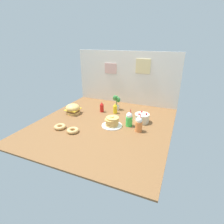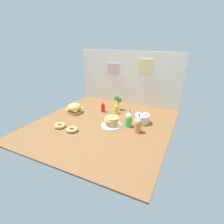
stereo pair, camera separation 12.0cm
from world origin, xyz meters
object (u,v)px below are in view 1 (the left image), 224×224
object	(u,v)px
burger	(73,109)
mustard_bottle	(115,109)
orange_float_cup	(139,124)
donut_chocolate	(73,130)
ketchup_bottle	(102,107)
donut_pink_glaze	(60,127)
pancake_stack	(112,122)
cream_soda_cup	(129,119)
potted_plant	(117,102)
layer_cake	(142,118)

from	to	relation	value
burger	mustard_bottle	bearing A→B (deg)	23.76
orange_float_cup	donut_chocolate	world-z (taller)	orange_float_cup
orange_float_cup	burger	bearing A→B (deg)	171.51
ketchup_bottle	donut_pink_glaze	bearing A→B (deg)	-109.26
ketchup_bottle	donut_chocolate	size ratio (longest dim) A/B	1.08
pancake_stack	donut_chocolate	bearing A→B (deg)	-138.20
mustard_bottle	orange_float_cup	bearing A→B (deg)	-41.22
orange_float_cup	donut_pink_glaze	world-z (taller)	orange_float_cup
ketchup_bottle	cream_soda_cup	bearing A→B (deg)	-29.02
burger	potted_plant	world-z (taller)	potted_plant
layer_cake	pancake_stack	bearing A→B (deg)	-141.06
burger	mustard_bottle	distance (m)	0.69
pancake_stack	donut_pink_glaze	world-z (taller)	pancake_stack
donut_chocolate	potted_plant	world-z (taller)	potted_plant
potted_plant	burger	bearing A→B (deg)	-142.97
donut_pink_glaze	potted_plant	size ratio (longest dim) A/B	0.61
ketchup_bottle	mustard_bottle	distance (m)	0.23
burger	potted_plant	distance (m)	0.74
donut_chocolate	cream_soda_cup	bearing A→B (deg)	36.41
orange_float_cup	donut_pink_glaze	distance (m)	1.07
cream_soda_cup	orange_float_cup	bearing A→B (deg)	-31.01
pancake_stack	donut_chocolate	size ratio (longest dim) A/B	1.83
burger	layer_cake	xyz separation A→B (m)	(1.12, 0.12, -0.01)
mustard_bottle	cream_soda_cup	world-z (taller)	cream_soda_cup
donut_chocolate	potted_plant	distance (m)	1.01
ketchup_bottle	cream_soda_cup	xyz separation A→B (m)	(0.58, -0.32, 0.02)
cream_soda_cup	donut_chocolate	xyz separation A→B (m)	(-0.63, -0.46, -0.07)
potted_plant	layer_cake	bearing A→B (deg)	-31.80
donut_chocolate	orange_float_cup	bearing A→B (deg)	24.63
cream_soda_cup	pancake_stack	bearing A→B (deg)	-155.91
ketchup_bottle	donut_pink_glaze	xyz separation A→B (m)	(-0.27, -0.76, -0.05)
cream_soda_cup	donut_pink_glaze	distance (m)	0.96
ketchup_bottle	mustard_bottle	size ratio (longest dim) A/B	1.00
orange_float_cup	potted_plant	size ratio (longest dim) A/B	0.98
layer_cake	donut_chocolate	xyz separation A→B (m)	(-0.76, -0.65, -0.04)
orange_float_cup	donut_chocolate	size ratio (longest dim) A/B	1.61
pancake_stack	orange_float_cup	world-z (taller)	orange_float_cup
cream_soda_cup	donut_pink_glaze	world-z (taller)	cream_soda_cup
burger	pancake_stack	size ratio (longest dim) A/B	0.78
pancake_stack	donut_pink_glaze	bearing A→B (deg)	-151.40
burger	mustard_bottle	xyz separation A→B (m)	(0.64, 0.28, 0.00)
mustard_bottle	cream_soda_cup	bearing A→B (deg)	-45.15
ketchup_bottle	pancake_stack	bearing A→B (deg)	-49.26
pancake_stack	cream_soda_cup	bearing A→B (deg)	24.09
ketchup_bottle	potted_plant	world-z (taller)	potted_plant
pancake_stack	potted_plant	xyz separation A→B (m)	(-0.17, 0.62, 0.08)
cream_soda_cup	orange_float_cup	world-z (taller)	same
burger	layer_cake	bearing A→B (deg)	5.97
layer_cake	donut_pink_glaze	bearing A→B (deg)	-147.37
ketchup_bottle	donut_chocolate	xyz separation A→B (m)	(-0.04, -0.78, -0.05)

